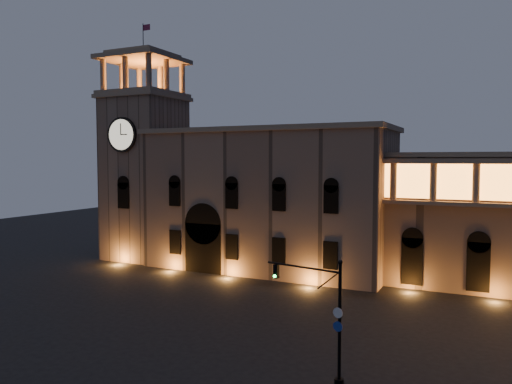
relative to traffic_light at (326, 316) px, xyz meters
The scene contains 4 objects.
ground 16.15m from the traffic_light, 157.63° to the left, with size 160.00×160.00×0.00m, color black.
government_building 32.76m from the traffic_light, 120.67° to the left, with size 30.80×12.80×17.60m.
clock_tower 44.93m from the traffic_light, 142.39° to the left, with size 9.80×9.80×32.40m.
traffic_light is the anchor object (origin of this frame).
Camera 1 is at (23.66, -35.11, 13.70)m, focal length 35.00 mm.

